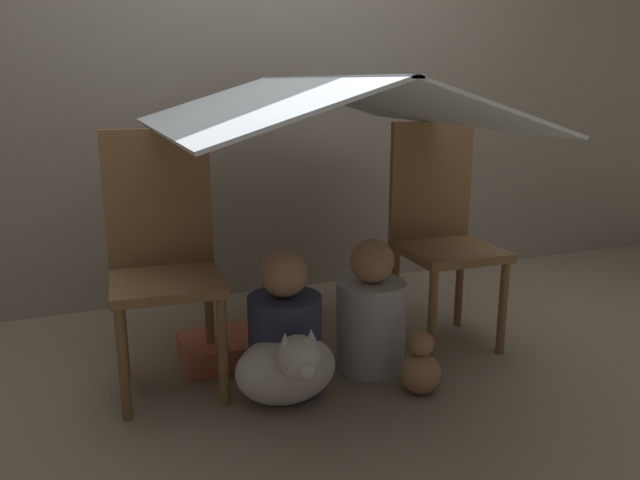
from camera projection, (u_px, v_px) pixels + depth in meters
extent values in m
plane|color=gray|center=(328.00, 374.00, 2.45)|extent=(8.80, 8.80, 0.00)
cube|color=gray|center=(248.00, 54.00, 3.14)|extent=(7.00, 0.05, 2.50)
cylinder|color=brown|center=(123.00, 365.00, 2.07)|extent=(0.04, 0.04, 0.40)
cylinder|color=brown|center=(223.00, 352.00, 2.17)|extent=(0.04, 0.04, 0.40)
cylinder|color=brown|center=(122.00, 328.00, 2.38)|extent=(0.04, 0.04, 0.40)
cylinder|color=brown|center=(209.00, 319.00, 2.48)|extent=(0.04, 0.04, 0.40)
cube|color=brown|center=(167.00, 283.00, 2.22)|extent=(0.41, 0.41, 0.04)
cube|color=brown|center=(158.00, 198.00, 2.32)|extent=(0.39, 0.05, 0.51)
cylinder|color=brown|center=(432.00, 318.00, 2.48)|extent=(0.04, 0.04, 0.40)
cylinder|color=brown|center=(503.00, 308.00, 2.59)|extent=(0.04, 0.04, 0.40)
cylinder|color=brown|center=(395.00, 292.00, 2.79)|extent=(0.04, 0.04, 0.40)
cylinder|color=brown|center=(459.00, 285.00, 2.90)|extent=(0.04, 0.04, 0.40)
cube|color=brown|center=(449.00, 251.00, 2.64)|extent=(0.40, 0.40, 0.04)
cube|color=brown|center=(431.00, 181.00, 2.73)|extent=(0.39, 0.04, 0.51)
cube|color=silver|center=(242.00, 104.00, 2.17)|extent=(0.59, 1.42, 0.19)
cube|color=silver|center=(392.00, 102.00, 2.38)|extent=(0.59, 1.42, 0.19)
cube|color=silver|center=(320.00, 78.00, 2.25)|extent=(0.04, 1.42, 0.01)
cylinder|color=#2D3351|center=(285.00, 343.00, 2.29)|extent=(0.27, 0.27, 0.37)
sphere|color=#9E7556|center=(284.00, 273.00, 2.22)|extent=(0.17, 0.17, 0.17)
cylinder|color=#B2B2B7|center=(370.00, 325.00, 2.47)|extent=(0.27, 0.27, 0.36)
sphere|color=#9E7556|center=(372.00, 261.00, 2.41)|extent=(0.17, 0.17, 0.17)
ellipsoid|color=silver|center=(286.00, 369.00, 2.21)|extent=(0.37, 0.25, 0.25)
sphere|color=silver|center=(298.00, 357.00, 2.06)|extent=(0.15, 0.15, 0.15)
ellipsoid|color=silver|center=(305.00, 370.00, 2.01)|extent=(0.06, 0.08, 0.05)
cone|color=silver|center=(285.00, 342.00, 2.03)|extent=(0.05, 0.05, 0.07)
cone|color=silver|center=(311.00, 338.00, 2.07)|extent=(0.05, 0.05, 0.07)
cube|color=#CC664C|center=(227.00, 348.00, 2.57)|extent=(0.37, 0.29, 0.10)
sphere|color=tan|center=(420.00, 373.00, 2.29)|extent=(0.15, 0.15, 0.15)
sphere|color=tan|center=(422.00, 343.00, 2.26)|extent=(0.09, 0.09, 0.09)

